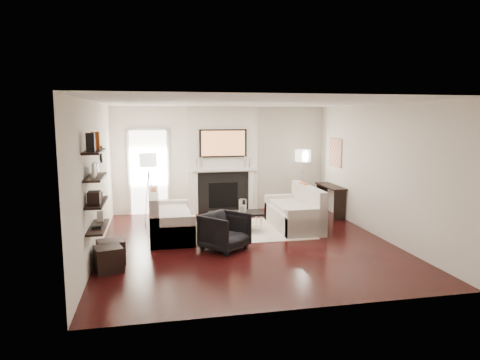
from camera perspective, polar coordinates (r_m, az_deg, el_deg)
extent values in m
plane|color=black|center=(8.43, 0.83, -8.34)|extent=(6.00, 6.00, 0.00)
plane|color=white|center=(8.08, 0.87, 10.33)|extent=(6.00, 6.00, 0.00)
plane|color=silver|center=(11.08, -2.49, 2.78)|extent=(5.50, 0.00, 5.50)
plane|color=silver|center=(5.30, 7.85, -3.38)|extent=(5.50, 0.00, 5.50)
plane|color=silver|center=(8.02, -18.71, 0.24)|extent=(0.00, 6.00, 6.00)
plane|color=silver|center=(9.14, 17.95, 1.21)|extent=(0.00, 6.00, 6.00)
cube|color=silver|center=(10.95, -2.39, 2.72)|extent=(1.80, 0.25, 2.70)
cube|color=black|center=(10.93, -2.25, -1.68)|extent=(1.30, 0.02, 1.04)
cube|color=black|center=(10.94, -2.24, -2.04)|extent=(0.75, 0.02, 0.65)
cube|color=white|center=(10.81, -6.00, -1.67)|extent=(0.12, 0.08, 1.10)
cube|color=white|center=(11.04, 1.47, -1.42)|extent=(0.12, 0.08, 1.10)
cube|color=white|center=(10.80, -2.23, 1.41)|extent=(1.70, 0.18, 0.07)
cube|color=black|center=(10.76, -2.27, 4.92)|extent=(1.20, 0.06, 0.70)
cube|color=#BF723F|center=(10.73, -2.24, 4.91)|extent=(1.10, 0.00, 0.62)
cylinder|color=silver|center=(10.71, -5.15, 2.33)|extent=(0.04, 0.04, 0.30)
cylinder|color=silver|center=(10.70, -5.84, 2.15)|extent=(0.04, 0.04, 0.24)
cylinder|color=silver|center=(10.89, 0.62, 2.46)|extent=(0.04, 0.04, 0.30)
cylinder|color=silver|center=(10.92, 1.29, 2.31)|extent=(0.04, 0.04, 0.24)
cube|color=white|center=(10.95, -12.07, 0.97)|extent=(0.90, 0.02, 2.10)
cube|color=white|center=(10.95, -14.58, 0.88)|extent=(0.06, 0.06, 2.16)
cube|color=white|center=(10.94, -9.55, 1.02)|extent=(0.06, 0.06, 2.16)
cube|color=white|center=(10.85, -12.24, 6.62)|extent=(1.02, 0.06, 0.06)
cube|color=beige|center=(9.34, 0.79, -6.64)|extent=(2.60, 2.00, 0.01)
cube|color=beige|center=(8.93, -9.17, -6.09)|extent=(0.85, 1.80, 0.42)
cube|color=beige|center=(8.85, -11.39, -4.18)|extent=(0.18, 1.80, 0.80)
cube|color=beige|center=(8.13, -8.93, -6.88)|extent=(0.85, 0.18, 0.60)
cube|color=beige|center=(9.70, -9.39, -4.40)|extent=(0.85, 0.18, 0.60)
cube|color=beige|center=(8.87, -8.88, -4.45)|extent=(0.63, 1.44, 0.10)
cube|color=#983E12|center=(9.11, -11.43, -2.52)|extent=(0.10, 0.42, 0.42)
cube|color=black|center=(8.52, -11.41, -3.33)|extent=(0.10, 0.40, 0.40)
cube|color=beige|center=(9.56, 7.13, -5.10)|extent=(0.85, 1.80, 0.42)
cube|color=beige|center=(9.60, 9.07, -3.15)|extent=(0.18, 1.80, 0.80)
cube|color=beige|center=(8.79, 8.84, -5.71)|extent=(0.85, 0.18, 0.60)
cube|color=beige|center=(10.29, 5.70, -3.60)|extent=(0.85, 0.18, 0.60)
cube|color=beige|center=(9.48, 6.87, -3.59)|extent=(0.63, 1.44, 0.10)
cube|color=#983E12|center=(9.84, 8.48, -1.65)|extent=(0.10, 0.42, 0.42)
cube|color=black|center=(9.29, 9.74, -2.33)|extent=(0.10, 0.40, 0.40)
cube|color=black|center=(9.10, -0.57, -4.49)|extent=(1.10, 0.55, 0.04)
cylinder|color=silver|center=(8.86, -3.49, -6.26)|extent=(0.02, 0.02, 0.38)
cylinder|color=silver|center=(9.05, 2.83, -5.94)|extent=(0.02, 0.02, 0.38)
cylinder|color=silver|center=(9.28, -3.88, -5.58)|extent=(0.02, 0.02, 0.38)
cylinder|color=silver|center=(9.46, 2.16, -5.30)|extent=(0.02, 0.02, 0.38)
cylinder|color=white|center=(9.09, 0.36, -3.46)|extent=(0.16, 0.16, 0.29)
cylinder|color=white|center=(9.11, 0.36, -3.86)|extent=(0.11, 0.11, 0.17)
cylinder|color=#BD431F|center=(9.05, -2.13, -4.28)|extent=(0.27, 0.27, 0.04)
imported|color=black|center=(7.92, -2.06, -6.63)|extent=(1.00, 0.99, 0.75)
cylinder|color=silver|center=(10.19, -12.02, -2.13)|extent=(0.02, 0.02, 1.20)
cylinder|color=white|center=(10.08, -12.17, 2.63)|extent=(0.40, 0.40, 0.30)
cylinder|color=silver|center=(10.19, -11.40, -2.12)|extent=(0.25, 0.02, 1.23)
cylinder|color=silver|center=(10.29, -12.33, -2.05)|extent=(0.14, 0.22, 1.23)
cylinder|color=silver|center=(10.10, -12.34, -2.24)|extent=(0.14, 0.22, 1.23)
cylinder|color=silver|center=(11.23, 8.30, -1.08)|extent=(0.02, 0.02, 1.20)
cylinder|color=white|center=(11.13, 8.39, 3.24)|extent=(0.40, 0.40, 0.30)
cylinder|color=silver|center=(11.27, 8.82, -1.06)|extent=(0.25, 0.02, 1.23)
cylinder|color=silver|center=(11.30, 7.87, -1.01)|extent=(0.14, 0.22, 1.23)
cylinder|color=silver|center=(11.13, 8.20, -1.17)|extent=(0.14, 0.22, 1.23)
cube|color=black|center=(10.84, 12.01, -0.82)|extent=(0.35, 1.20, 0.04)
cube|color=black|center=(10.41, 13.16, -3.33)|extent=(0.30, 0.04, 0.71)
cube|color=black|center=(11.40, 10.85, -2.26)|extent=(0.30, 0.04, 0.71)
cube|color=tan|center=(10.93, 12.62, 3.57)|extent=(0.03, 0.70, 0.70)
cube|color=black|center=(7.15, -18.41, -6.00)|extent=(0.25, 1.00, 0.03)
cube|color=black|center=(7.07, -18.55, -2.86)|extent=(0.25, 1.00, 0.04)
cube|color=black|center=(7.00, -18.70, 0.36)|extent=(0.25, 1.00, 0.04)
cube|color=black|center=(6.96, -18.86, 3.62)|extent=(0.25, 1.00, 0.04)
cube|color=black|center=(6.60, -19.31, 4.73)|extent=(0.12, 0.10, 0.28)
cube|color=#983E12|center=(7.16, -18.71, 5.01)|extent=(0.12, 0.10, 0.28)
cube|color=white|center=(6.89, -18.86, 1.29)|extent=(0.04, 0.30, 0.22)
cube|color=black|center=(7.20, -18.54, 1.43)|extent=(0.04, 0.22, 0.18)
cube|color=black|center=(6.80, -18.86, -2.29)|extent=(0.18, 0.25, 0.20)
cube|color=black|center=(7.21, -18.43, -2.01)|extent=(0.15, 0.12, 0.12)
cube|color=black|center=(7.04, -18.52, -5.87)|extent=(0.14, 0.20, 0.05)
cube|color=white|center=(7.46, -18.13, -4.55)|extent=(0.10, 0.10, 0.18)
cylinder|color=black|center=(8.87, -17.98, 3.28)|extent=(0.04, 0.34, 0.34)
cylinder|color=white|center=(8.87, -17.82, 3.29)|extent=(0.01, 0.29, 0.29)
cube|color=black|center=(7.52, -16.85, -9.19)|extent=(0.50, 0.50, 0.40)
cube|color=black|center=(7.18, -17.11, -10.05)|extent=(0.50, 0.50, 0.40)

